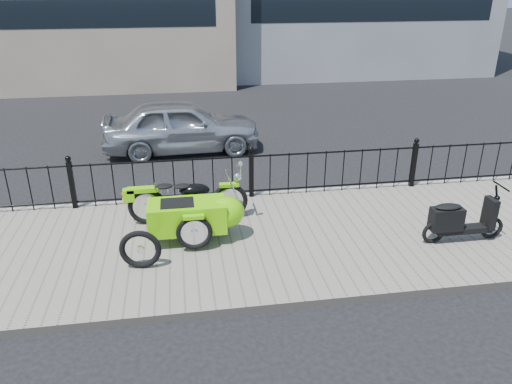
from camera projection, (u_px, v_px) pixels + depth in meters
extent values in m
plane|color=black|center=(262.00, 230.00, 9.19)|extent=(120.00, 120.00, 0.00)
cube|color=gray|center=(267.00, 241.00, 8.71)|extent=(30.00, 3.80, 0.12)
cube|color=gray|center=(250.00, 196.00, 10.46)|extent=(30.00, 0.10, 0.12)
cylinder|color=black|center=(251.00, 156.00, 9.96)|extent=(14.00, 0.04, 0.04)
cylinder|color=black|center=(251.00, 191.00, 10.27)|extent=(14.00, 0.04, 0.04)
cube|color=black|center=(72.00, 185.00, 9.62)|extent=(0.09, 0.09, 0.96)
sphere|color=black|center=(68.00, 159.00, 9.40)|extent=(0.11, 0.11, 0.11)
cube|color=black|center=(251.00, 175.00, 10.12)|extent=(0.09, 0.09, 0.96)
sphere|color=black|center=(251.00, 149.00, 9.90)|extent=(0.11, 0.11, 0.11)
cube|color=black|center=(413.00, 165.00, 10.62)|extent=(0.09, 0.09, 0.96)
sphere|color=black|center=(417.00, 141.00, 10.41)|extent=(0.11, 0.11, 0.11)
cube|color=black|center=(43.00, 14.00, 18.00)|extent=(12.50, 0.06, 1.00)
cube|color=black|center=(375.00, 9.00, 20.77)|extent=(10.50, 0.06, 1.00)
torus|color=black|center=(229.00, 201.00, 9.25)|extent=(0.69, 0.09, 0.69)
torus|color=black|center=(147.00, 207.00, 9.04)|extent=(0.69, 0.09, 0.69)
torus|color=black|center=(194.00, 233.00, 8.12)|extent=(0.60, 0.08, 0.60)
cube|color=gray|center=(189.00, 203.00, 9.14)|extent=(0.34, 0.22, 0.24)
cylinder|color=black|center=(189.00, 206.00, 9.17)|extent=(1.40, 0.04, 0.04)
ellipsoid|color=black|center=(195.00, 191.00, 9.06)|extent=(0.54, 0.29, 0.26)
cylinder|color=silver|center=(239.00, 170.00, 9.03)|extent=(0.03, 0.56, 0.03)
cylinder|color=silver|center=(232.00, 186.00, 9.14)|extent=(0.25, 0.04, 0.59)
sphere|color=silver|center=(238.00, 177.00, 9.08)|extent=(0.15, 0.15, 0.15)
cube|color=#6AD804|center=(229.00, 185.00, 9.12)|extent=(0.36, 0.12, 0.06)
cube|color=#6AD804|center=(143.00, 190.00, 8.90)|extent=(0.55, 0.16, 0.08)
ellipsoid|color=black|center=(182.00, 186.00, 8.99)|extent=(0.31, 0.22, 0.08)
ellipsoid|color=black|center=(164.00, 186.00, 8.93)|extent=(0.31, 0.22, 0.08)
sphere|color=red|center=(123.00, 194.00, 8.87)|extent=(0.07, 0.07, 0.07)
cube|color=yellow|center=(123.00, 201.00, 9.03)|extent=(0.02, 0.14, 0.10)
cube|color=#6AD804|center=(187.00, 216.00, 8.41)|extent=(1.30, 0.62, 0.50)
ellipsoid|color=#6AD804|center=(225.00, 212.00, 8.49)|extent=(0.65, 0.60, 0.54)
cube|color=black|center=(177.00, 204.00, 8.30)|extent=(0.55, 0.43, 0.06)
cube|color=#6AD804|center=(193.00, 217.00, 8.01)|extent=(0.34, 0.11, 0.06)
torus|color=black|center=(492.00, 228.00, 8.60)|extent=(0.40, 0.07, 0.40)
torus|color=black|center=(433.00, 232.00, 8.44)|extent=(0.40, 0.07, 0.40)
cube|color=black|center=(463.00, 229.00, 8.51)|extent=(0.98, 0.22, 0.10)
cube|color=black|center=(446.00, 219.00, 8.37)|extent=(0.54, 0.25, 0.39)
ellipsoid|color=black|center=(448.00, 207.00, 8.28)|extent=(0.46, 0.23, 0.09)
cube|color=black|center=(490.00, 213.00, 8.47)|extent=(0.12, 0.29, 0.54)
cylinder|color=black|center=(497.00, 197.00, 8.36)|extent=(0.15, 0.04, 0.44)
cylinder|color=black|center=(501.00, 186.00, 8.29)|extent=(0.03, 0.43, 0.03)
torus|color=black|center=(140.00, 249.00, 7.67)|extent=(0.66, 0.16, 0.65)
imported|color=#B3B7BB|center=(182.00, 126.00, 13.06)|extent=(4.10, 1.76, 1.38)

